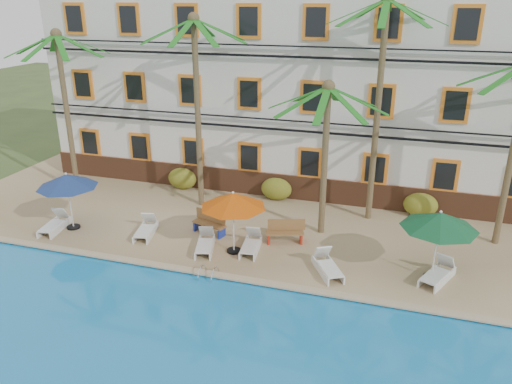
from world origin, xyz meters
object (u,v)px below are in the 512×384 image
(palm_a, at_px, (64,90))
(umbrella_red, at_px, (233,201))
(lounger_c, at_px, (205,243))
(bench_right, at_px, (285,231))
(lounger_a, at_px, (55,224))
(palm_c, at_px, (326,135))
(palm_b, at_px, (197,87))
(lounger_e, at_px, (327,266))
(palm_d, at_px, (380,83))
(lounger_f, at_px, (438,273))
(bench_left, at_px, (210,222))
(pool_ladder, at_px, (209,276))
(umbrella_green, at_px, (440,221))
(lounger_d, at_px, (251,244))
(lounger_b, at_px, (146,229))
(umbrella_blue, at_px, (67,181))

(palm_a, height_order, umbrella_red, palm_a)
(lounger_c, xyz_separation_m, bench_right, (2.79, 1.58, 0.20))
(lounger_a, bearing_deg, palm_c, 16.30)
(palm_b, relative_size, lounger_e, 4.67)
(umbrella_red, distance_m, lounger_c, 2.19)
(palm_b, height_order, lounger_c, palm_b)
(palm_d, height_order, lounger_f, palm_d)
(palm_b, bearing_deg, palm_d, 5.77)
(lounger_a, distance_m, lounger_f, 15.36)
(lounger_f, height_order, bench_left, bench_left)
(palm_b, bearing_deg, lounger_e, -33.44)
(palm_d, bearing_deg, pool_ladder, -126.11)
(lounger_c, bearing_deg, lounger_a, -177.87)
(palm_a, distance_m, lounger_e, 14.94)
(umbrella_red, height_order, bench_left, umbrella_red)
(palm_a, relative_size, umbrella_green, 3.04)
(palm_c, bearing_deg, lounger_d, -133.71)
(lounger_d, height_order, bench_right, bench_right)
(lounger_e, bearing_deg, lounger_a, 179.70)
(palm_d, distance_m, lounger_b, 11.26)
(palm_d, distance_m, bench_left, 8.95)
(palm_c, distance_m, umbrella_red, 4.48)
(palm_c, bearing_deg, bench_right, -133.14)
(lounger_d, bearing_deg, palm_d, 47.61)
(bench_right, bearing_deg, palm_d, 48.29)
(pool_ladder, bearing_deg, bench_right, 60.38)
(lounger_c, bearing_deg, palm_b, 114.88)
(palm_a, distance_m, pool_ladder, 12.23)
(umbrella_red, xyz_separation_m, pool_ladder, (-0.25, -1.97, -2.14))
(umbrella_green, height_order, lounger_c, umbrella_green)
(umbrella_blue, bearing_deg, lounger_c, -1.30)
(palm_b, distance_m, pool_ladder, 8.59)
(palm_c, bearing_deg, lounger_e, -75.88)
(bench_right, relative_size, pool_ladder, 2.11)
(palm_a, distance_m, lounger_d, 11.95)
(palm_b, bearing_deg, lounger_b, -103.93)
(palm_c, bearing_deg, lounger_c, -144.26)
(lounger_b, relative_size, pool_ladder, 2.45)
(umbrella_green, distance_m, lounger_f, 1.95)
(bench_left, relative_size, pool_ladder, 2.11)
(palm_d, bearing_deg, bench_right, -131.71)
(umbrella_green, distance_m, bench_right, 6.00)
(lounger_b, height_order, pool_ladder, lounger_b)
(umbrella_red, distance_m, lounger_d, 1.99)
(umbrella_blue, distance_m, umbrella_red, 7.26)
(palm_a, distance_m, palm_d, 14.50)
(palm_c, height_order, lounger_a, palm_c)
(umbrella_blue, height_order, lounger_b, umbrella_blue)
(lounger_d, relative_size, pool_ladder, 2.39)
(lounger_a, height_order, lounger_b, lounger_a)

